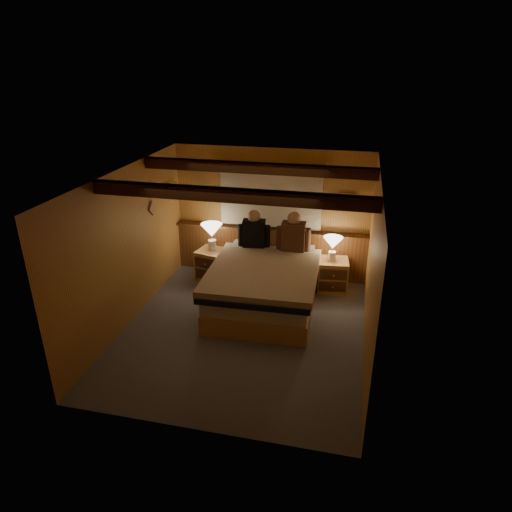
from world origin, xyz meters
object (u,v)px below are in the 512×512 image
(person_left, at_px, (254,232))
(lamp_left, at_px, (212,232))
(person_right, at_px, (293,234))
(lamp_right, at_px, (333,244))
(bed, at_px, (264,286))
(nightstand_right, at_px, (332,275))
(duffel_bag, at_px, (217,283))
(nightstand_left, at_px, (213,265))

(person_left, bearing_deg, lamp_left, 169.07)
(person_right, bearing_deg, lamp_right, 6.67)
(person_left, xyz_separation_m, person_right, (0.70, -0.02, 0.01))
(bed, relative_size, nightstand_right, 3.94)
(person_left, relative_size, duffel_bag, 1.39)
(bed, distance_m, lamp_left, 1.54)
(nightstand_left, bearing_deg, lamp_left, 103.36)
(nightstand_right, xyz_separation_m, person_right, (-0.71, -0.10, 0.75))
(bed, xyz_separation_m, person_right, (0.35, 0.77, 0.65))
(nightstand_right, distance_m, lamp_right, 0.59)
(nightstand_left, bearing_deg, nightstand_right, 13.58)
(bed, height_order, lamp_right, lamp_right)
(nightstand_left, xyz_separation_m, lamp_left, (-0.00, 0.04, 0.64))
(nightstand_left, relative_size, lamp_right, 1.39)
(bed, relative_size, person_right, 3.11)
(lamp_right, bearing_deg, duffel_bag, -165.99)
(lamp_left, xyz_separation_m, duffel_bag, (0.23, -0.47, -0.78))
(nightstand_left, relative_size, person_left, 0.87)
(lamp_right, distance_m, person_right, 0.70)
(person_right, bearing_deg, lamp_left, 175.94)
(lamp_right, bearing_deg, bed, -139.74)
(lamp_left, xyz_separation_m, person_right, (1.51, -0.08, 0.11))
(bed, bearing_deg, duffel_bag, 156.16)
(lamp_left, distance_m, lamp_right, 2.19)
(bed, xyz_separation_m, person_left, (-0.36, 0.79, 0.63))
(lamp_left, bearing_deg, lamp_right, 0.41)
(nightstand_right, height_order, lamp_left, lamp_left)
(lamp_left, bearing_deg, nightstand_left, -88.64)
(bed, bearing_deg, lamp_right, 38.52)
(person_left, height_order, person_right, person_right)
(nightstand_left, xyz_separation_m, person_right, (1.51, -0.04, 0.75))
(bed, height_order, nightstand_left, bed)
(nightstand_right, bearing_deg, person_right, -178.28)
(nightstand_left, height_order, person_left, person_left)
(nightstand_right, height_order, duffel_bag, nightstand_right)
(lamp_left, distance_m, person_right, 1.51)
(bed, xyz_separation_m, lamp_left, (-1.16, 0.85, 0.54))
(lamp_right, bearing_deg, nightstand_right, 15.99)
(lamp_right, bearing_deg, nightstand_left, -178.65)
(bed, bearing_deg, person_right, 64.10)
(nightstand_left, height_order, nightstand_right, nightstand_left)
(nightstand_right, distance_m, person_right, 1.04)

